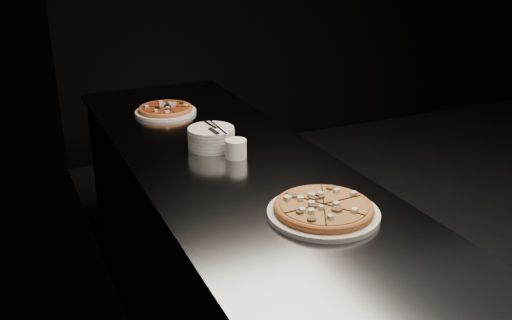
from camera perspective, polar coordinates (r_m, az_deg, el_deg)
name	(u,v)px	position (r m, az deg, el deg)	size (l,w,h in m)	color
wall_left	(124,41)	(1.90, -13.03, 11.56)	(0.02, 5.00, 2.80)	black
counter	(235,266)	(2.35, -2.09, -10.59)	(0.74, 2.44, 0.92)	slate
pizza_mushroom	(323,209)	(1.74, 6.77, -4.93)	(0.34, 0.34, 0.04)	white
pizza_tomato	(166,110)	(2.75, -9.02, 4.99)	(0.34, 0.34, 0.03)	white
plate_stack	(211,138)	(2.27, -4.50, 2.23)	(0.18, 0.18, 0.08)	white
cutlery	(214,128)	(2.25, -4.23, 3.20)	(0.07, 0.20, 0.01)	silver
ramekin	(236,148)	(2.17, -2.02, 1.19)	(0.08, 0.08, 0.07)	white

